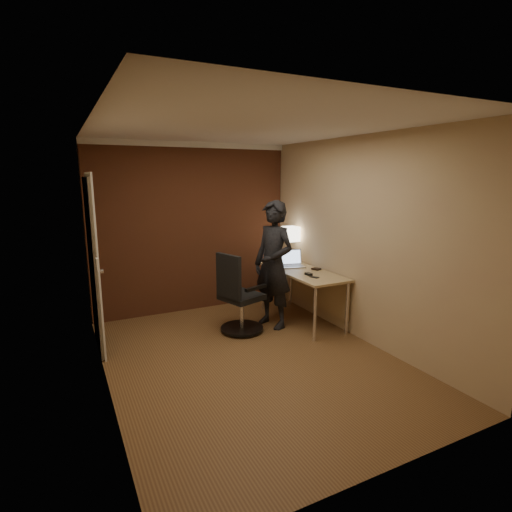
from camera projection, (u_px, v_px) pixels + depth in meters
name	position (u px, v px, depth m)	size (l,w,h in m)	color
room	(183.00, 224.00, 5.45)	(4.00, 4.00, 4.00)	brown
desk	(306.00, 279.00, 5.60)	(0.60, 1.50, 0.73)	tan
desk_lamp	(290.00, 234.00, 6.06)	(0.22, 0.22, 0.54)	silver
laptop	(291.00, 262.00, 5.80)	(0.38, 0.33, 0.23)	silver
mouse	(309.00, 274.00, 5.27)	(0.06, 0.10, 0.03)	black
phone	(314.00, 277.00, 5.15)	(0.06, 0.12, 0.01)	black
wallet	(316.00, 269.00, 5.58)	(0.09, 0.11, 0.02)	black
office_chair	(238.00, 299.00, 5.15)	(0.60, 0.65, 1.04)	black
person	(273.00, 265.00, 5.33)	(0.62, 0.41, 1.71)	black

